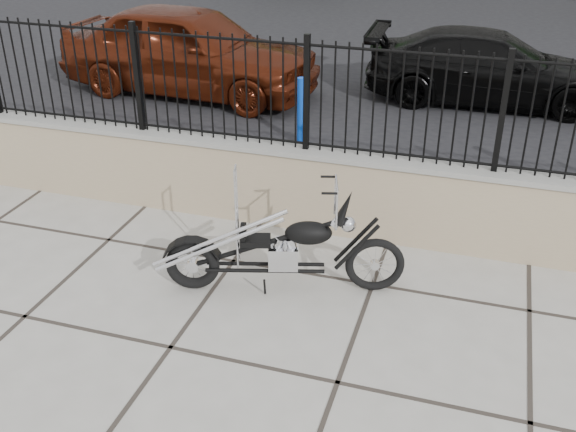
# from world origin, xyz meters

# --- Properties ---
(ground_plane) EXTENTS (90.00, 90.00, 0.00)m
(ground_plane) POSITION_xyz_m (0.00, 0.00, 0.00)
(ground_plane) COLOR #99968E
(ground_plane) RESTS_ON ground
(parking_lot) EXTENTS (30.00, 30.00, 0.00)m
(parking_lot) POSITION_xyz_m (0.00, 12.50, 0.00)
(parking_lot) COLOR black
(parking_lot) RESTS_ON ground
(retaining_wall) EXTENTS (14.00, 0.36, 0.96)m
(retaining_wall) POSITION_xyz_m (0.00, 2.50, 0.48)
(retaining_wall) COLOR gray
(retaining_wall) RESTS_ON ground_plane
(iron_fence) EXTENTS (14.00, 0.08, 1.20)m
(iron_fence) POSITION_xyz_m (0.00, 2.50, 1.56)
(iron_fence) COLOR black
(iron_fence) RESTS_ON retaining_wall
(chopper_motorcycle) EXTENTS (2.24, 0.99, 1.33)m
(chopper_motorcycle) POSITION_xyz_m (-0.88, 1.15, 0.67)
(chopper_motorcycle) COLOR black
(chopper_motorcycle) RESTS_ON ground_plane
(car_red) EXTENTS (4.77, 2.20, 1.58)m
(car_red) POSITION_xyz_m (-4.36, 6.72, 0.79)
(car_red) COLOR #4C190A
(car_red) RESTS_ON parking_lot
(car_black) EXTENTS (4.25, 1.84, 1.22)m
(car_black) POSITION_xyz_m (0.77, 7.78, 0.61)
(car_black) COLOR black
(car_black) RESTS_ON parking_lot
(bollard_a) EXTENTS (0.14, 0.14, 1.02)m
(bollard_a) POSITION_xyz_m (-1.75, 4.88, 0.51)
(bollard_a) COLOR blue
(bollard_a) RESTS_ON ground_plane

